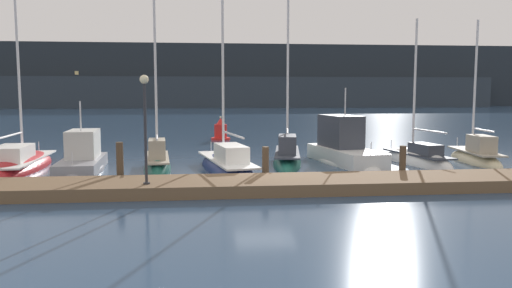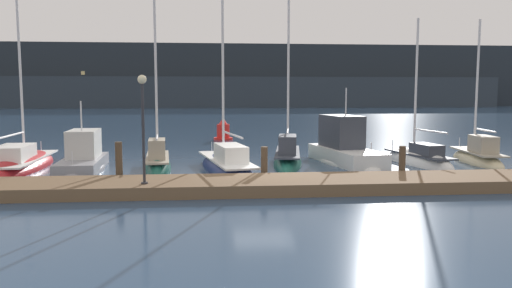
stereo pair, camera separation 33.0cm
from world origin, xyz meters
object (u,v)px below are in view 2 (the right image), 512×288
(sailboat_berth_4, at_px, (227,168))
(motorboat_berth_6, at_px, (345,153))
(sailboat_berth_1, at_px, (20,166))
(motorboat_berth_2, at_px, (83,163))
(sailboat_berth_3, at_px, (158,166))
(sailboat_berth_7, at_px, (419,162))
(channel_buoy, at_px, (223,131))
(sailboat_berth_5, at_px, (288,161))
(sailboat_berth_8, at_px, (478,159))
(dock_lamppost, at_px, (143,111))

(sailboat_berth_4, distance_m, motorboat_berth_6, 6.60)
(sailboat_berth_1, height_order, motorboat_berth_2, sailboat_berth_1)
(sailboat_berth_1, xyz_separation_m, sailboat_berth_3, (6.73, -1.01, 0.04))
(sailboat_berth_7, bearing_deg, motorboat_berth_2, -178.75)
(motorboat_berth_6, xyz_separation_m, sailboat_berth_7, (3.70, -0.80, -0.41))
(sailboat_berth_4, distance_m, channel_buoy, 15.12)
(motorboat_berth_2, height_order, sailboat_berth_5, sailboat_berth_5)
(sailboat_berth_5, bearing_deg, motorboat_berth_2, -174.48)
(sailboat_berth_8, bearing_deg, sailboat_berth_1, 179.71)
(sailboat_berth_5, xyz_separation_m, motorboat_berth_6, (3.06, 0.19, 0.33))
(sailboat_berth_4, height_order, sailboat_berth_5, sailboat_berth_4)
(sailboat_berth_5, distance_m, motorboat_berth_6, 3.09)
(motorboat_berth_2, distance_m, sailboat_berth_8, 20.17)
(dock_lamppost, bearing_deg, motorboat_berth_2, 120.50)
(motorboat_berth_6, bearing_deg, sailboat_berth_7, -12.18)
(sailboat_berth_4, xyz_separation_m, sailboat_berth_8, (13.31, 1.53, 0.04))
(sailboat_berth_7, relative_size, dock_lamppost, 2.12)
(sailboat_berth_4, relative_size, sailboat_berth_7, 1.28)
(motorboat_berth_2, xyz_separation_m, motorboat_berth_6, (13.11, 1.16, 0.19))
(motorboat_berth_6, relative_size, sailboat_berth_7, 0.80)
(sailboat_berth_7, distance_m, channel_buoy, 16.96)
(sailboat_berth_4, bearing_deg, motorboat_berth_6, 17.96)
(sailboat_berth_3, distance_m, channel_buoy, 14.90)
(motorboat_berth_6, bearing_deg, motorboat_berth_2, -174.93)
(channel_buoy, height_order, dock_lamppost, dock_lamppost)
(sailboat_berth_7, distance_m, dock_lamppost, 14.99)
(sailboat_berth_1, relative_size, sailboat_berth_4, 1.13)
(sailboat_berth_4, distance_m, sailboat_berth_7, 10.04)
(motorboat_berth_2, height_order, channel_buoy, motorboat_berth_2)
(sailboat_berth_7, bearing_deg, dock_lamppost, -152.96)
(motorboat_berth_6, relative_size, channel_buoy, 3.65)
(sailboat_berth_8, bearing_deg, dock_lamppost, -156.99)
(sailboat_berth_1, bearing_deg, channel_buoy, 52.71)
(motorboat_berth_2, bearing_deg, motorboat_berth_6, 5.07)
(sailboat_berth_1, xyz_separation_m, sailboat_berth_4, (10.03, -1.65, 0.03))
(motorboat_berth_6, height_order, sailboat_berth_7, sailboat_berth_7)
(motorboat_berth_2, bearing_deg, sailboat_berth_7, 1.25)
(sailboat_berth_4, xyz_separation_m, channel_buoy, (0.22, 15.11, 0.52))
(sailboat_berth_5, height_order, sailboat_berth_7, sailboat_berth_5)
(motorboat_berth_2, bearing_deg, channel_buoy, 63.60)
(sailboat_berth_7, distance_m, sailboat_berth_8, 3.36)
(motorboat_berth_6, bearing_deg, sailboat_berth_5, -176.40)
(sailboat_berth_4, height_order, sailboat_berth_8, sailboat_berth_4)
(sailboat_berth_7, relative_size, channel_buoy, 4.53)
(dock_lamppost, bearing_deg, sailboat_berth_8, 23.01)
(motorboat_berth_6, relative_size, dock_lamppost, 1.71)
(sailboat_berth_4, bearing_deg, channel_buoy, 89.16)
(sailboat_berth_7, height_order, dock_lamppost, sailboat_berth_7)
(sailboat_berth_4, bearing_deg, sailboat_berth_7, 7.06)
(sailboat_berth_8, bearing_deg, motorboat_berth_2, -178.11)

